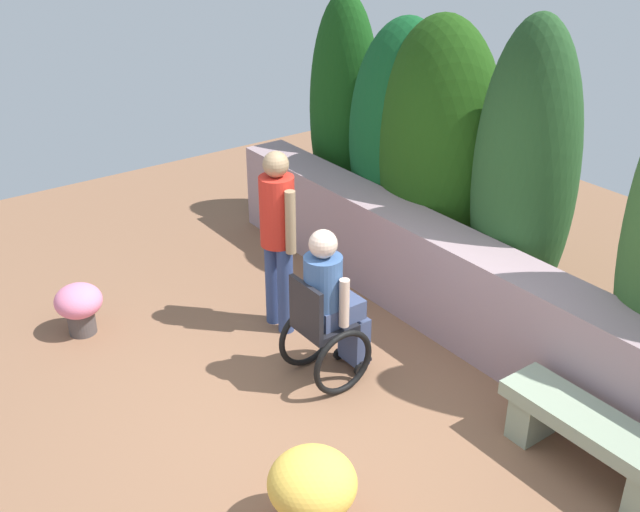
{
  "coord_description": "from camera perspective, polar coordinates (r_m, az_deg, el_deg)",
  "views": [
    {
      "loc": [
        3.69,
        -2.63,
        3.72
      ],
      "look_at": [
        -0.83,
        0.67,
        0.85
      ],
      "focal_mm": 42.71,
      "sensor_mm": 36.0,
      "label": 1
    }
  ],
  "objects": [
    {
      "name": "person_in_wheelchair",
      "position": [
        5.96,
        0.65,
        -4.11
      ],
      "size": [
        0.53,
        0.66,
        1.33
      ],
      "rotation": [
        0.0,
        0.0,
        -0.14
      ],
      "color": "black",
      "rests_on": "ground"
    },
    {
      "name": "hedge_backdrop",
      "position": [
        6.71,
        15.8,
        5.02
      ],
      "size": [
        7.22,
        1.06,
        2.88
      ],
      "color": "#144413",
      "rests_on": "ground"
    },
    {
      "name": "flower_pot_terracotta_by_wall",
      "position": [
        7.03,
        -17.61,
        -3.53
      ],
      "size": [
        0.42,
        0.42,
        0.47
      ],
      "color": "#4D4543",
      "rests_on": "ground"
    },
    {
      "name": "flower_pot_purple_near",
      "position": [
        4.84,
        -0.58,
        -17.18
      ],
      "size": [
        0.55,
        0.55,
        0.59
      ],
      "color": "#B2503A",
      "rests_on": "ground"
    },
    {
      "name": "stone_retaining_wall",
      "position": [
        6.57,
        11.82,
        -3.21
      ],
      "size": [
        6.72,
        0.48,
        0.92
      ],
      "primitive_type": "cube",
      "color": "gray",
      "rests_on": "ground"
    },
    {
      "name": "stone_bench",
      "position": [
        5.56,
        19.66,
        -12.65
      ],
      "size": [
        1.32,
        0.39,
        0.46
      ],
      "rotation": [
        0.0,
        0.0,
        -0.03
      ],
      "color": "gray",
      "rests_on": "ground"
    },
    {
      "name": "person_standing_companion",
      "position": [
        6.5,
        -3.2,
        1.94
      ],
      "size": [
        0.49,
        0.3,
        1.66
      ],
      "rotation": [
        0.0,
        0.0,
        -0.08
      ],
      "color": "navy",
      "rests_on": "ground"
    },
    {
      "name": "ground_plane",
      "position": [
        5.86,
        -0.52,
        -12.23
      ],
      "size": [
        11.54,
        11.54,
        0.0
      ],
      "primitive_type": "plane",
      "color": "brown"
    }
  ]
}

